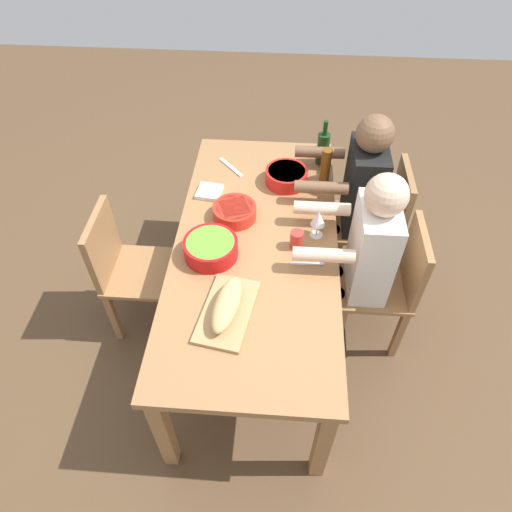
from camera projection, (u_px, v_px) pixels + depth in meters
ground_plane at (256, 322)px, 2.98m from camera, size 8.00×8.00×0.00m
dining_table at (256, 253)px, 2.50m from camera, size 1.88×0.86×0.74m
chair_near_right at (379, 219)px, 2.94m from camera, size 0.40×0.40×0.85m
diner_near_right at (356, 191)px, 2.79m from camera, size 0.41×0.53×1.20m
chair_near_center at (389, 281)px, 2.59m from camera, size 0.40×0.40×0.85m
diner_near_center at (363, 253)px, 2.44m from camera, size 0.41×0.53×1.20m
chair_far_center at (126, 266)px, 2.66m from camera, size 0.40×0.40×0.85m
serving_bowl_greens at (286, 176)px, 2.74m from camera, size 0.25×0.25×0.09m
serving_bowl_salad at (211, 247)px, 2.33m from camera, size 0.28×0.28×0.09m
serving_bowl_fruit at (235, 211)px, 2.53m from camera, size 0.24×0.24×0.08m
cutting_board at (227, 311)px, 2.12m from camera, size 0.43×0.29×0.02m
bread_loaf at (227, 304)px, 2.08m from camera, size 0.33×0.16×0.09m
wine_bottle at (323, 147)px, 2.83m from camera, size 0.08×0.08×0.29m
beer_bottle at (326, 166)px, 2.70m from camera, size 0.06×0.06×0.22m
wine_glass at (318, 219)px, 2.38m from camera, size 0.08×0.08×0.17m
cup_near_center at (297, 240)px, 2.37m from camera, size 0.07×0.07×0.10m
fork_near_center at (307, 264)px, 2.32m from camera, size 0.03×0.17×0.01m
carving_knife at (231, 167)px, 2.87m from camera, size 0.19×0.17×0.01m
napkin_stack at (209, 192)px, 2.70m from camera, size 0.16×0.16×0.02m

